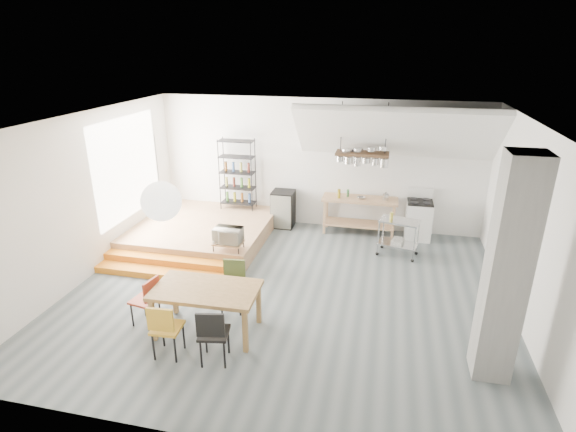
% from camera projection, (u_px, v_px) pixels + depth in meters
% --- Properties ---
extents(floor, '(8.00, 8.00, 0.00)m').
position_uv_depth(floor, '(287.00, 292.00, 8.48)').
color(floor, '#525C5F').
rests_on(floor, ground).
extents(wall_back, '(8.00, 0.04, 3.20)m').
position_uv_depth(wall_back, '(318.00, 164.00, 11.09)').
color(wall_back, silver).
rests_on(wall_back, ground).
extents(wall_left, '(0.04, 7.00, 3.20)m').
position_uv_depth(wall_left, '(86.00, 197.00, 8.72)').
color(wall_left, silver).
rests_on(wall_left, ground).
extents(wall_right, '(0.04, 7.00, 3.20)m').
position_uv_depth(wall_right, '(533.00, 233.00, 7.08)').
color(wall_right, silver).
rests_on(wall_right, ground).
extents(ceiling, '(8.00, 7.00, 0.02)m').
position_uv_depth(ceiling, '(286.00, 121.00, 7.33)').
color(ceiling, white).
rests_on(ceiling, wall_back).
extents(slope_ceiling, '(4.40, 1.44, 1.32)m').
position_uv_depth(slope_ceiling, '(396.00, 133.00, 9.83)').
color(slope_ceiling, white).
rests_on(slope_ceiling, wall_back).
extents(window_pane, '(0.02, 2.50, 2.20)m').
position_uv_depth(window_pane, '(128.00, 168.00, 10.01)').
color(window_pane, white).
rests_on(window_pane, wall_left).
extents(platform, '(3.00, 3.00, 0.40)m').
position_uv_depth(platform, '(203.00, 231.00, 10.74)').
color(platform, '#A67B53').
rests_on(platform, ground).
extents(step_lower, '(3.00, 0.35, 0.13)m').
position_uv_depth(step_lower, '(166.00, 274.00, 9.01)').
color(step_lower, orange).
rests_on(step_lower, ground).
extents(step_upper, '(3.00, 0.35, 0.27)m').
position_uv_depth(step_upper, '(173.00, 263.00, 9.31)').
color(step_upper, orange).
rests_on(step_upper, ground).
extents(concrete_column, '(0.50, 0.50, 3.20)m').
position_uv_depth(concrete_column, '(507.00, 272.00, 5.86)').
color(concrete_column, gray).
rests_on(concrete_column, ground).
extents(kitchen_counter, '(1.80, 0.60, 0.91)m').
position_uv_depth(kitchen_counter, '(359.00, 209.00, 10.89)').
color(kitchen_counter, '#A67B53').
rests_on(kitchen_counter, ground).
extents(stove, '(0.60, 0.60, 1.18)m').
position_uv_depth(stove, '(418.00, 219.00, 10.67)').
color(stove, white).
rests_on(stove, ground).
extents(pot_rack, '(1.20, 0.50, 1.43)m').
position_uv_depth(pot_rack, '(363.00, 157.00, 10.20)').
color(pot_rack, '#3C2718').
rests_on(pot_rack, ceiling).
extents(wire_shelving, '(0.88, 0.38, 1.80)m').
position_uv_depth(wire_shelving, '(237.00, 173.00, 11.32)').
color(wire_shelving, black).
rests_on(wire_shelving, platform).
extents(microwave_shelf, '(0.60, 0.40, 0.16)m').
position_uv_depth(microwave_shelf, '(228.00, 243.00, 9.25)').
color(microwave_shelf, '#A67B53').
rests_on(microwave_shelf, platform).
extents(paper_lantern, '(0.60, 0.60, 0.60)m').
position_uv_depth(paper_lantern, '(161.00, 201.00, 6.66)').
color(paper_lantern, white).
rests_on(paper_lantern, ceiling).
extents(dining_table, '(1.68, 0.98, 0.79)m').
position_uv_depth(dining_table, '(206.00, 293.00, 7.09)').
color(dining_table, brown).
rests_on(dining_table, ground).
extents(chair_mustard, '(0.44, 0.44, 0.91)m').
position_uv_depth(chair_mustard, '(165.00, 326.00, 6.53)').
color(chair_mustard, gold).
rests_on(chair_mustard, ground).
extents(chair_black, '(0.49, 0.49, 0.93)m').
position_uv_depth(chair_black, '(213.00, 332.00, 6.39)').
color(chair_black, black).
rests_on(chair_black, ground).
extents(chair_olive, '(0.44, 0.44, 0.89)m').
position_uv_depth(chair_olive, '(233.00, 281.00, 7.80)').
color(chair_olive, '#4F602D').
rests_on(chair_olive, ground).
extents(chair_red, '(0.46, 0.46, 0.86)m').
position_uv_depth(chair_red, '(147.00, 297.00, 7.33)').
color(chair_red, '#B43519').
rests_on(chair_red, ground).
extents(rolling_cart, '(0.92, 0.65, 0.83)m').
position_uv_depth(rolling_cart, '(399.00, 233.00, 9.77)').
color(rolling_cart, silver).
rests_on(rolling_cart, ground).
extents(mini_fridge, '(0.55, 0.55, 0.93)m').
position_uv_depth(mini_fridge, '(283.00, 209.00, 11.39)').
color(mini_fridge, black).
rests_on(mini_fridge, ground).
extents(microwave, '(0.58, 0.40, 0.31)m').
position_uv_depth(microwave, '(228.00, 235.00, 9.19)').
color(microwave, beige).
rests_on(microwave, microwave_shelf).
extents(bowl, '(0.24, 0.24, 0.05)m').
position_uv_depth(bowl, '(361.00, 198.00, 10.73)').
color(bowl, silver).
rests_on(bowl, kitchen_counter).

